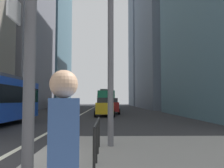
# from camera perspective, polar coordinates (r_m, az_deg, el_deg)

# --- Properties ---
(ground_plane) EXTENTS (160.00, 160.00, 0.00)m
(ground_plane) POSITION_cam_1_polar(r_m,az_deg,el_deg) (26.84, -7.77, -7.33)
(ground_plane) COLOR #28282B
(lane_centre_line) EXTENTS (0.20, 80.00, 0.01)m
(lane_centre_line) POSITION_cam_1_polar(r_m,az_deg,el_deg) (36.78, -5.97, -6.37)
(lane_centre_line) COLOR beige
(lane_centre_line) RESTS_ON ground
(office_tower_left_mid) EXTENTS (13.08, 22.80, 37.84)m
(office_tower_left_mid) POSITION_cam_1_polar(r_m,az_deg,el_deg) (53.90, -22.63, 15.17)
(office_tower_left_mid) COLOR gray
(office_tower_left_mid) RESTS_ON ground
(office_tower_left_far) EXTENTS (12.97, 24.77, 53.91)m
(office_tower_left_far) POSITION_cam_1_polar(r_m,az_deg,el_deg) (80.50, -15.31, 14.66)
(office_tower_left_far) COLOR slate
(office_tower_left_far) RESTS_ON ground
(office_tower_right_mid) EXTENTS (13.13, 25.29, 46.32)m
(office_tower_right_mid) POSITION_cam_1_polar(r_m,az_deg,el_deg) (57.89, 13.54, 18.11)
(office_tower_right_mid) COLOR slate
(office_tower_right_mid) RESTS_ON ground
(office_tower_right_far) EXTENTS (12.82, 16.02, 41.77)m
(office_tower_right_far) POSITION_cam_1_polar(r_m,az_deg,el_deg) (81.29, 8.88, 9.93)
(office_tower_right_far) COLOR slate
(office_tower_right_far) RESTS_ON ground
(city_bus_red_receding) EXTENTS (2.93, 11.07, 3.40)m
(city_bus_red_receding) POSITION_cam_1_polar(r_m,az_deg,el_deg) (41.02, -1.56, -3.56)
(city_bus_red_receding) COLOR #198456
(city_bus_red_receding) RESTS_ON ground
(city_bus_red_distant) EXTENTS (2.78, 11.35, 3.40)m
(city_bus_red_distant) POSITION_cam_1_polar(r_m,az_deg,el_deg) (64.40, -2.08, -3.64)
(city_bus_red_distant) COLOR red
(city_bus_red_distant) RESTS_ON ground
(car_oncoming_mid) EXTENTS (2.08, 4.18, 1.94)m
(car_oncoming_mid) POSITION_cam_1_polar(r_m,az_deg,el_deg) (52.15, -12.85, -4.44)
(car_oncoming_mid) COLOR #B2A899
(car_oncoming_mid) RESTS_ON ground
(car_receding_near) EXTENTS (2.08, 4.40, 1.94)m
(car_receding_near) POSITION_cam_1_polar(r_m,az_deg,el_deg) (25.92, -1.75, -5.30)
(car_receding_near) COLOR gold
(car_receding_near) RESTS_ON ground
(car_receding_far) EXTENTS (2.07, 4.07, 1.94)m
(car_receding_far) POSITION_cam_1_polar(r_m,az_deg,el_deg) (30.57, -0.15, -5.07)
(car_receding_far) COLOR maroon
(car_receding_far) RESTS_ON ground
(pedestrian_railing) EXTENTS (0.06, 3.14, 0.98)m
(pedestrian_railing) POSITION_cam_1_polar(r_m,az_deg,el_deg) (6.67, -3.46, -11.03)
(pedestrian_railing) COLOR black
(pedestrian_railing) RESTS_ON median_island
(pedestrian_waiting) EXTENTS (0.31, 0.42, 1.79)m
(pedestrian_waiting) POSITION_cam_1_polar(r_m,az_deg,el_deg) (2.18, -11.34, -17.80)
(pedestrian_waiting) COLOR #423D38
(pedestrian_waiting) RESTS_ON median_island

